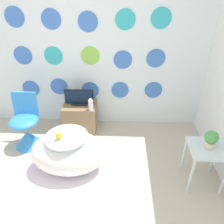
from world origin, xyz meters
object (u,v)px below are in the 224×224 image
(bathtub, at_px, (69,152))
(tv, at_px, (79,98))
(chair, at_px, (26,130))
(potted_plant_left, at_px, (211,139))
(vase, at_px, (91,105))

(bathtub, xyz_separation_m, tv, (-0.00, 0.89, 0.29))
(chair, height_order, potted_plant_left, chair)
(bathtub, xyz_separation_m, chair, (-0.71, 0.45, -0.00))
(bathtub, distance_m, vase, 0.80)
(bathtub, distance_m, chair, 0.84)
(chair, relative_size, potted_plant_left, 3.58)
(bathtub, relative_size, tv, 2.09)
(potted_plant_left, bearing_deg, vase, 148.38)
(bathtub, height_order, potted_plant_left, potted_plant_left)
(bathtub, xyz_separation_m, potted_plant_left, (1.62, -0.14, 0.39))
(chair, xyz_separation_m, vase, (0.91, 0.29, 0.27))
(tv, relative_size, potted_plant_left, 2.01)
(tv, bearing_deg, bathtub, -89.83)
(chair, relative_size, vase, 4.32)
(bathtub, distance_m, potted_plant_left, 1.67)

